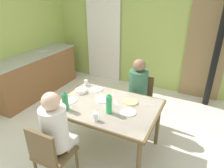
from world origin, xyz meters
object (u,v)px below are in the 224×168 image
object	(u,v)px
chair_near_diner	(50,154)
water_bottle_green_far	(65,101)
kitchen_counter	(36,74)
person_near_diner	(55,127)
person_far_diner	(138,86)
water_bottle_green_near	(109,104)
serving_bowl_center	(81,91)
dining_table	(107,109)
chair_far_diner	(140,97)

from	to	relation	value
chair_near_diner	water_bottle_green_far	distance (m)	0.65
kitchen_counter	person_near_diner	bearing A→B (deg)	-39.20
kitchen_counter	person_far_diner	size ratio (longest dim) A/B	2.75
person_far_diner	water_bottle_green_near	distance (m)	0.87
water_bottle_green_near	serving_bowl_center	size ratio (longest dim) A/B	1.61
person_near_diner	water_bottle_green_near	world-z (taller)	person_near_diner
chair_near_diner	water_bottle_green_far	size ratio (longest dim) A/B	3.31
dining_table	water_bottle_green_near	world-z (taller)	water_bottle_green_near
dining_table	chair_far_diner	world-z (taller)	chair_far_diner
dining_table	serving_bowl_center	bearing A→B (deg)	164.47
dining_table	person_near_diner	xyz separation A→B (m)	(-0.29, -0.71, 0.09)
water_bottle_green_near	kitchen_counter	bearing A→B (deg)	155.88
kitchen_counter	chair_near_diner	xyz separation A→B (m)	(1.99, -1.76, 0.05)
chair_near_diner	person_far_diner	distance (m)	1.65
chair_near_diner	chair_far_diner	size ratio (longest dim) A/B	1.00
person_far_diner	serving_bowl_center	world-z (taller)	person_far_diner
person_far_diner	kitchen_counter	bearing A→B (deg)	-4.71
water_bottle_green_near	dining_table	bearing A→B (deg)	124.86
chair_far_diner	person_far_diner	size ratio (longest dim) A/B	1.13
kitchen_counter	serving_bowl_center	xyz separation A→B (m)	(1.75, -0.77, 0.34)
person_far_diner	water_bottle_green_near	size ratio (longest dim) A/B	2.82
chair_near_diner	water_bottle_green_far	bearing A→B (deg)	105.54
chair_near_diner	water_bottle_green_near	bearing A→B (deg)	60.26
chair_near_diner	person_near_diner	xyz separation A→B (m)	(-0.00, 0.14, 0.28)
person_far_diner	chair_far_diner	bearing A→B (deg)	-90.00
dining_table	person_far_diner	distance (m)	0.74
person_near_diner	serving_bowl_center	size ratio (longest dim) A/B	4.53
chair_near_diner	person_far_diner	size ratio (longest dim) A/B	1.13
person_near_diner	water_bottle_green_near	size ratio (longest dim) A/B	2.82
kitchen_counter	chair_far_diner	world-z (taller)	kitchen_counter
chair_near_diner	water_bottle_green_near	size ratio (longest dim) A/B	3.18
dining_table	chair_near_diner	xyz separation A→B (m)	(-0.29, -0.85, -0.19)
person_far_diner	serving_bowl_center	distance (m)	0.91
person_near_diner	water_bottle_green_far	bearing A→B (deg)	110.78
person_near_diner	person_far_diner	world-z (taller)	same
serving_bowl_center	kitchen_counter	bearing A→B (deg)	156.35
kitchen_counter	water_bottle_green_near	bearing A→B (deg)	-24.12
chair_far_diner	water_bottle_green_far	distance (m)	1.38
person_far_diner	water_bottle_green_near	xyz separation A→B (m)	(-0.08, -0.86, 0.11)
chair_near_diner	serving_bowl_center	distance (m)	1.06
chair_far_diner	person_near_diner	world-z (taller)	person_near_diner
chair_far_diner	person_near_diner	xyz separation A→B (m)	(-0.47, -1.55, 0.28)
person_far_diner	water_bottle_green_far	bearing A→B (deg)	59.50
chair_far_diner	water_bottle_green_near	xyz separation A→B (m)	(-0.08, -1.00, 0.39)
water_bottle_green_far	serving_bowl_center	size ratio (longest dim) A/B	1.55
person_near_diner	kitchen_counter	bearing A→B (deg)	140.80
kitchen_counter	water_bottle_green_near	world-z (taller)	water_bottle_green_near
chair_far_diner	water_bottle_green_far	world-z (taller)	water_bottle_green_far
kitchen_counter	serving_bowl_center	distance (m)	1.94
water_bottle_green_far	serving_bowl_center	distance (m)	0.50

